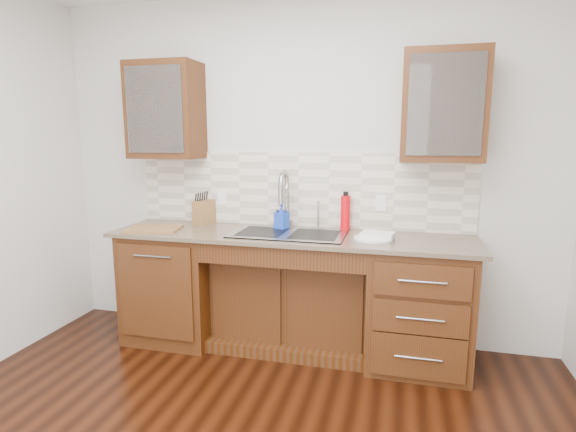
% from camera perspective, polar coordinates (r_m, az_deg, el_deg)
% --- Properties ---
extents(wall_back, '(4.00, 0.10, 2.70)m').
position_cam_1_polar(wall_back, '(3.63, 1.55, 5.74)').
color(wall_back, silver).
rests_on(wall_back, ground).
extents(base_cabinet_left, '(0.70, 0.62, 0.88)m').
position_cam_1_polar(base_cabinet_left, '(3.81, -13.99, -8.34)').
color(base_cabinet_left, '#593014').
rests_on(base_cabinet_left, ground).
extents(base_cabinet_center, '(1.20, 0.44, 0.70)m').
position_cam_1_polar(base_cabinet_center, '(3.60, 0.52, -10.69)').
color(base_cabinet_center, '#593014').
rests_on(base_cabinet_center, ground).
extents(base_cabinet_right, '(0.70, 0.62, 0.88)m').
position_cam_1_polar(base_cabinet_right, '(3.39, 16.21, -10.77)').
color(base_cabinet_right, '#593014').
rests_on(base_cabinet_right, ground).
extents(countertop, '(2.70, 0.65, 0.03)m').
position_cam_1_polar(countertop, '(3.34, 0.10, -2.55)').
color(countertop, '#84705B').
rests_on(countertop, base_cabinet_left).
extents(backsplash, '(2.70, 0.02, 0.59)m').
position_cam_1_polar(backsplash, '(3.59, 1.32, 3.36)').
color(backsplash, beige).
rests_on(backsplash, wall_back).
extents(sink, '(0.84, 0.46, 0.19)m').
position_cam_1_polar(sink, '(3.34, 0.04, -3.77)').
color(sink, '#9E9EA5').
rests_on(sink, countertop).
extents(faucet, '(0.04, 0.04, 0.40)m').
position_cam_1_polar(faucet, '(3.52, -0.15, 1.67)').
color(faucet, '#999993').
rests_on(faucet, countertop).
extents(filter_tap, '(0.02, 0.02, 0.24)m').
position_cam_1_polar(filter_tap, '(3.49, 3.87, 0.25)').
color(filter_tap, '#999993').
rests_on(filter_tap, countertop).
extents(upper_cabinet_left, '(0.55, 0.34, 0.75)m').
position_cam_1_polar(upper_cabinet_left, '(3.80, -15.25, 12.76)').
color(upper_cabinet_left, '#593014').
rests_on(upper_cabinet_left, wall_back).
extents(upper_cabinet_right, '(0.55, 0.34, 0.75)m').
position_cam_1_polar(upper_cabinet_right, '(3.33, 19.09, 12.98)').
color(upper_cabinet_right, '#593014').
rests_on(upper_cabinet_right, wall_back).
extents(outlet_left, '(0.08, 0.01, 0.12)m').
position_cam_1_polar(outlet_left, '(3.78, -8.37, 2.31)').
color(outlet_left, white).
rests_on(outlet_left, backsplash).
extents(outlet_right, '(0.08, 0.01, 0.12)m').
position_cam_1_polar(outlet_right, '(3.50, 11.70, 1.58)').
color(outlet_right, white).
rests_on(outlet_right, backsplash).
extents(soap_bottle, '(0.12, 0.12, 0.20)m').
position_cam_1_polar(soap_bottle, '(3.48, -0.81, -0.10)').
color(soap_bottle, blue).
rests_on(soap_bottle, countertop).
extents(water_bottle, '(0.08, 0.08, 0.27)m').
position_cam_1_polar(water_bottle, '(3.47, 7.29, 0.38)').
color(water_bottle, red).
rests_on(water_bottle, countertop).
extents(plate, '(0.34, 0.34, 0.02)m').
position_cam_1_polar(plate, '(3.21, 10.76, -2.84)').
color(plate, silver).
rests_on(plate, countertop).
extents(dish_towel, '(0.25, 0.20, 0.04)m').
position_cam_1_polar(dish_towel, '(3.22, 11.31, -2.37)').
color(dish_towel, white).
rests_on(dish_towel, plate).
extents(knife_block, '(0.15, 0.20, 0.19)m').
position_cam_1_polar(knife_block, '(3.78, -10.63, 0.51)').
color(knife_block, olive).
rests_on(knife_block, countertop).
extents(cutting_board, '(0.44, 0.35, 0.02)m').
position_cam_1_polar(cutting_board, '(3.63, -16.69, -1.55)').
color(cutting_board, '#A46528').
rests_on(cutting_board, countertop).
extents(cup_left_a, '(0.15, 0.15, 0.09)m').
position_cam_1_polar(cup_left_a, '(3.83, -16.11, 11.88)').
color(cup_left_a, white).
rests_on(cup_left_a, upper_cabinet_left).
extents(cup_left_b, '(0.11, 0.11, 0.09)m').
position_cam_1_polar(cup_left_b, '(3.77, -14.38, 11.97)').
color(cup_left_b, white).
rests_on(cup_left_b, upper_cabinet_left).
extents(cup_right_a, '(0.12, 0.12, 0.09)m').
position_cam_1_polar(cup_right_a, '(3.32, 16.53, 12.16)').
color(cup_right_a, white).
rests_on(cup_right_a, upper_cabinet_right).
extents(cup_right_b, '(0.10, 0.10, 0.09)m').
position_cam_1_polar(cup_right_b, '(3.34, 20.19, 11.96)').
color(cup_right_b, white).
rests_on(cup_right_b, upper_cabinet_right).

